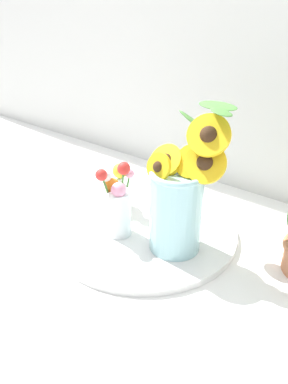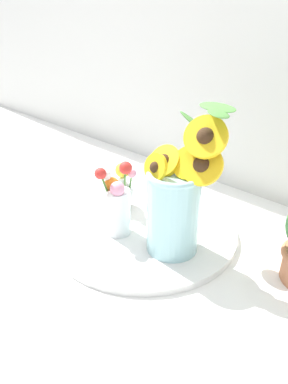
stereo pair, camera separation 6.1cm
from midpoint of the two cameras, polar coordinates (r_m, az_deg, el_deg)
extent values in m
plane|color=white|center=(0.93, -2.72, -7.66)|extent=(6.00, 6.00, 0.00)
cylinder|color=white|center=(0.96, -1.82, -5.82)|extent=(0.47, 0.47, 0.02)
cylinder|color=#9ED1D6|center=(0.84, 2.80, -3.23)|extent=(0.12, 0.12, 0.18)
torus|color=#9ED1D6|center=(0.79, 2.95, 2.73)|extent=(0.12, 0.12, 0.01)
cylinder|color=#4C8438|center=(0.82, 4.45, -1.51)|extent=(0.07, 0.01, 0.19)
cylinder|color=yellow|center=(0.76, 7.06, 4.37)|extent=(0.11, 0.06, 0.10)
sphere|color=#382314|center=(0.76, 7.06, 4.37)|extent=(0.04, 0.04, 0.04)
cylinder|color=#4C8438|center=(0.81, 4.40, 1.04)|extent=(0.08, 0.02, 0.23)
cylinder|color=yellow|center=(0.75, 7.55, 8.54)|extent=(0.11, 0.07, 0.10)
sphere|color=#382314|center=(0.75, 7.55, 8.54)|extent=(0.04, 0.04, 0.04)
cylinder|color=#4C8438|center=(0.83, 4.87, -0.61)|extent=(0.01, 0.01, 0.17)
cylinder|color=yellow|center=(0.79, 4.98, 4.62)|extent=(0.07, 0.05, 0.07)
sphere|color=#382314|center=(0.79, 4.98, 4.62)|extent=(0.03, 0.03, 0.03)
cylinder|color=#4C8438|center=(0.82, 2.35, -1.73)|extent=(0.06, 0.04, 0.16)
cylinder|color=yellow|center=(0.78, 0.02, 3.81)|extent=(0.07, 0.03, 0.07)
sphere|color=#382314|center=(0.78, 0.02, 3.81)|extent=(0.03, 0.03, 0.03)
cylinder|color=#4C8438|center=(0.84, 1.08, -0.66)|extent=(0.02, 0.03, 0.16)
cylinder|color=yellow|center=(0.82, 1.19, 4.73)|extent=(0.08, 0.06, 0.07)
sphere|color=#382314|center=(0.82, 1.19, 4.73)|extent=(0.03, 0.03, 0.03)
ellipsoid|color=#477F38|center=(0.84, 6.64, 9.68)|extent=(0.13, 0.06, 0.09)
ellipsoid|color=#477F38|center=(0.81, 8.97, 12.84)|extent=(0.11, 0.08, 0.02)
ellipsoid|color=#477F38|center=(0.75, 9.38, 11.91)|extent=(0.09, 0.10, 0.03)
cylinder|color=white|center=(0.91, -5.83, -3.23)|extent=(0.06, 0.06, 0.12)
cylinder|color=#427533|center=(0.90, -6.62, -1.94)|extent=(0.02, 0.01, 0.09)
sphere|color=orange|center=(0.89, -6.89, 0.95)|extent=(0.04, 0.04, 0.04)
cylinder|color=#427533|center=(0.89, -6.23, -3.30)|extent=(0.01, 0.02, 0.09)
sphere|color=white|center=(0.87, -6.95, -0.99)|extent=(0.03, 0.03, 0.03)
cylinder|color=#427533|center=(0.90, -7.11, -1.06)|extent=(0.02, 0.01, 0.12)
sphere|color=white|center=(0.87, -7.77, 2.38)|extent=(0.03, 0.03, 0.03)
cylinder|color=#427533|center=(0.88, -7.02, -1.39)|extent=(0.03, 0.04, 0.14)
sphere|color=red|center=(0.85, -8.58, 2.56)|extent=(0.03, 0.03, 0.03)
cylinder|color=#427533|center=(0.89, -6.30, -2.04)|extent=(0.03, 0.01, 0.09)
sphere|color=pink|center=(0.86, -5.92, 0.29)|extent=(0.04, 0.04, 0.04)
sphere|color=white|center=(1.02, -5.86, -0.59)|extent=(0.08, 0.08, 0.08)
cylinder|color=white|center=(1.00, -5.99, 1.85)|extent=(0.04, 0.04, 0.02)
cylinder|color=#427533|center=(0.98, -5.09, 0.89)|extent=(0.03, 0.02, 0.11)
sphere|color=red|center=(0.94, -4.96, 3.58)|extent=(0.03, 0.03, 0.03)
cylinder|color=#427533|center=(1.00, -4.34, 0.48)|extent=(0.03, 0.01, 0.09)
sphere|color=pink|center=(0.97, -4.00, 2.79)|extent=(0.02, 0.02, 0.02)
cylinder|color=#427533|center=(1.00, -5.70, 0.84)|extent=(0.02, 0.01, 0.09)
sphere|color=yellow|center=(0.98, -5.45, 3.22)|extent=(0.04, 0.04, 0.04)
camera|label=1|loc=(0.03, -91.93, -1.01)|focal=35.00mm
camera|label=2|loc=(0.03, 88.07, 1.01)|focal=35.00mm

